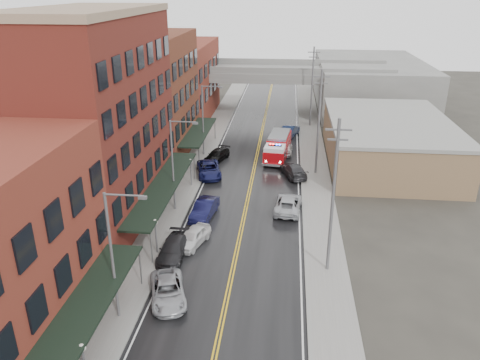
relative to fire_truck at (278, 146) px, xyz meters
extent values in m
cube|color=black|center=(-2.65, -9.87, -1.56)|extent=(11.00, 160.00, 0.02)
cube|color=slate|center=(-9.95, -9.87, -1.50)|extent=(3.00, 160.00, 0.15)
cube|color=slate|center=(4.65, -9.87, -1.50)|extent=(3.00, 160.00, 0.15)
cube|color=gray|center=(-8.30, -9.87, -1.50)|extent=(0.30, 160.00, 0.15)
cube|color=gray|center=(3.00, -9.87, -1.50)|extent=(0.30, 160.00, 0.15)
cube|color=maroon|center=(-15.95, -16.87, 7.43)|extent=(9.00, 20.00, 18.00)
cube|color=#5F2A1C|center=(-15.95, 0.63, 5.93)|extent=(9.00, 15.00, 15.00)
cube|color=maroon|center=(-15.95, 18.13, 4.43)|extent=(9.00, 20.00, 12.00)
cube|color=#826246|center=(13.35, 0.13, 0.93)|extent=(14.00, 22.00, 5.00)
cube|color=slate|center=(15.35, 30.13, 2.43)|extent=(18.00, 30.00, 8.00)
cube|color=black|center=(-10.15, -35.87, 1.43)|extent=(2.60, 16.00, 0.18)
cylinder|color=slate|center=(-9.00, -28.27, -0.07)|extent=(0.10, 0.10, 3.00)
cube|color=black|center=(-10.15, -16.87, 1.43)|extent=(2.60, 18.00, 0.18)
cylinder|color=slate|center=(-9.00, -25.47, -0.07)|extent=(0.10, 0.10, 3.00)
cylinder|color=slate|center=(-9.00, -8.27, -0.07)|extent=(0.10, 0.10, 3.00)
cube|color=black|center=(-10.15, 0.63, 1.43)|extent=(2.60, 13.00, 0.18)
cylinder|color=slate|center=(-9.00, -5.47, -0.07)|extent=(0.10, 0.10, 3.00)
cylinder|color=slate|center=(-9.00, 6.73, -0.07)|extent=(0.10, 0.10, 3.00)
sphere|color=silver|center=(-9.05, -37.87, 1.33)|extent=(0.44, 0.44, 0.44)
cylinder|color=#59595B|center=(-9.05, -23.87, -0.17)|extent=(0.14, 0.14, 2.80)
sphere|color=silver|center=(-9.05, -23.87, 1.33)|extent=(0.44, 0.44, 0.44)
cylinder|color=#59595B|center=(-9.05, -9.87, -0.17)|extent=(0.14, 0.14, 2.80)
sphere|color=silver|center=(-9.05, -9.87, 1.33)|extent=(0.44, 0.44, 0.44)
cylinder|color=#59595B|center=(-9.45, -31.87, 2.93)|extent=(0.18, 0.18, 9.00)
cylinder|color=#59595B|center=(-8.25, -31.87, 7.33)|extent=(2.40, 0.12, 0.12)
cube|color=#59595B|center=(-7.15, -31.87, 7.23)|extent=(0.50, 0.22, 0.18)
cylinder|color=#59595B|center=(-9.45, -15.87, 2.93)|extent=(0.18, 0.18, 9.00)
cylinder|color=#59595B|center=(-8.25, -15.87, 7.33)|extent=(2.40, 0.12, 0.12)
cube|color=#59595B|center=(-7.15, -15.87, 7.23)|extent=(0.50, 0.22, 0.18)
cylinder|color=#59595B|center=(-9.45, 0.13, 2.93)|extent=(0.18, 0.18, 9.00)
cylinder|color=#59595B|center=(-8.25, 0.13, 7.33)|extent=(2.40, 0.12, 0.12)
cube|color=#59595B|center=(-7.15, 0.13, 7.23)|extent=(0.50, 0.22, 0.18)
cylinder|color=#59595B|center=(4.55, -24.87, 4.43)|extent=(0.24, 0.24, 12.00)
cube|color=#59595B|center=(4.55, -24.87, 9.63)|extent=(1.80, 0.12, 0.12)
cube|color=#59595B|center=(4.55, -24.87, 8.93)|extent=(1.40, 0.12, 0.12)
cylinder|color=#59595B|center=(4.55, -4.87, 4.43)|extent=(0.24, 0.24, 12.00)
cube|color=#59595B|center=(4.55, -4.87, 9.63)|extent=(1.80, 0.12, 0.12)
cube|color=#59595B|center=(4.55, -4.87, 8.93)|extent=(1.40, 0.12, 0.12)
cylinder|color=#59595B|center=(4.55, 15.13, 4.43)|extent=(0.24, 0.24, 12.00)
cube|color=#59595B|center=(4.55, 15.13, 9.63)|extent=(1.80, 0.12, 0.12)
cube|color=#59595B|center=(4.55, 15.13, 8.93)|extent=(1.40, 0.12, 0.12)
cube|color=slate|center=(-2.65, 22.13, 5.18)|extent=(40.00, 10.00, 1.50)
cube|color=slate|center=(-13.65, 22.13, 1.43)|extent=(1.60, 8.00, 6.00)
cube|color=slate|center=(8.35, 22.13, 1.43)|extent=(1.60, 8.00, 6.00)
cube|color=#9F070C|center=(0.14, 1.25, -0.02)|extent=(3.08, 5.74, 2.10)
cube|color=#9F070C|center=(-0.29, -2.63, -0.32)|extent=(2.77, 2.86, 1.50)
cube|color=silver|center=(-0.29, -2.63, 0.68)|extent=(2.62, 2.64, 0.50)
cube|color=black|center=(-0.26, -2.43, -0.02)|extent=(2.68, 1.86, 0.80)
cube|color=slate|center=(0.14, 1.25, 1.18)|extent=(2.79, 5.32, 0.30)
cube|color=black|center=(-0.29, -2.63, 1.01)|extent=(1.62, 0.45, 0.14)
sphere|color=#FF0C0C|center=(-0.83, -2.57, 1.09)|extent=(0.20, 0.20, 0.20)
sphere|color=#1933FF|center=(0.26, -2.69, 1.09)|extent=(0.20, 0.20, 0.20)
cylinder|color=black|center=(-1.39, -2.61, -1.07)|extent=(1.03, 0.46, 1.00)
cylinder|color=black|center=(0.80, -2.85, -1.07)|extent=(1.03, 0.46, 1.00)
cylinder|color=black|center=(-1.01, 0.87, -1.07)|extent=(1.03, 0.46, 1.00)
cylinder|color=black|center=(1.18, 0.63, -1.07)|extent=(1.03, 0.46, 1.00)
cylinder|color=black|center=(-0.74, 3.36, -1.07)|extent=(1.03, 0.46, 1.00)
cylinder|color=black|center=(1.45, 3.12, -1.07)|extent=(1.03, 0.46, 1.00)
imported|color=#9B9DA2|center=(-6.69, -29.67, -0.88)|extent=(3.73, 5.47, 1.39)
imported|color=black|center=(-7.62, -24.17, -0.86)|extent=(2.04, 4.90, 1.42)
imported|color=silver|center=(-6.44, -22.11, -0.85)|extent=(2.89, 4.57, 1.45)
imported|color=black|center=(-6.36, -16.98, -0.77)|extent=(2.29, 5.04, 1.60)
imported|color=#121646|center=(-7.65, -6.67, -0.81)|extent=(3.79, 5.94, 1.53)
imported|color=black|center=(-7.49, -1.62, -0.90)|extent=(3.23, 5.02, 1.35)
imported|color=#AEB2B7|center=(1.47, -14.85, -0.84)|extent=(2.88, 5.46, 1.47)
imported|color=#2C2B2E|center=(2.01, -5.85, -0.84)|extent=(3.52, 5.46, 1.47)
imported|color=silver|center=(0.95, 1.93, -0.83)|extent=(1.92, 4.44, 1.49)
imported|color=black|center=(1.48, 9.56, -0.74)|extent=(3.03, 5.32, 1.66)
camera|label=1|loc=(1.07, -55.87, 18.64)|focal=35.00mm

